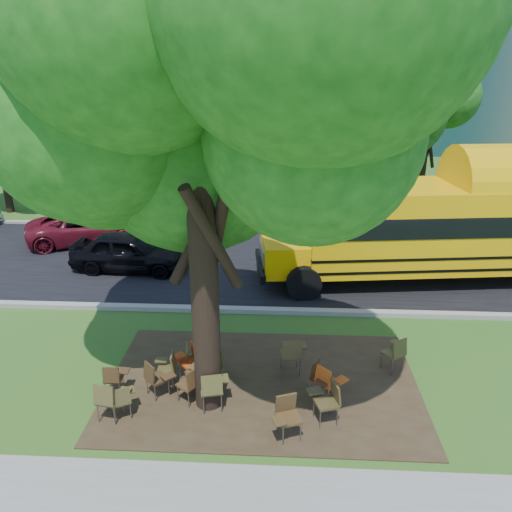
# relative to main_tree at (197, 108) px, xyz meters

# --- Properties ---
(ground) EXTENTS (160.00, 160.00, 0.00)m
(ground) POSITION_rel_main_tree_xyz_m (0.12, 1.26, -6.13)
(ground) COLOR #26561B
(ground) RESTS_ON ground
(dirt_patch) EXTENTS (7.00, 4.50, 0.03)m
(dirt_patch) POSITION_rel_main_tree_xyz_m (1.12, 0.76, -6.11)
(dirt_patch) COLOR #382819
(dirt_patch) RESTS_ON ground
(asphalt_road) EXTENTS (80.00, 8.00, 0.04)m
(asphalt_road) POSITION_rel_main_tree_xyz_m (0.12, 8.26, -6.11)
(asphalt_road) COLOR black
(asphalt_road) RESTS_ON ground
(kerb_near) EXTENTS (80.00, 0.25, 0.14)m
(kerb_near) POSITION_rel_main_tree_xyz_m (0.12, 4.26, -6.06)
(kerb_near) COLOR gray
(kerb_near) RESTS_ON ground
(kerb_far) EXTENTS (80.00, 0.25, 0.14)m
(kerb_far) POSITION_rel_main_tree_xyz_m (0.12, 12.36, -6.06)
(kerb_far) COLOR gray
(kerb_far) RESTS_ON ground
(building_main) EXTENTS (38.00, 16.00, 22.00)m
(building_main) POSITION_rel_main_tree_xyz_m (-7.88, 37.26, 4.87)
(building_main) COLOR slate
(building_main) RESTS_ON ground
(bg_tree_2) EXTENTS (4.80, 4.80, 6.62)m
(bg_tree_2) POSITION_rel_main_tree_xyz_m (-4.88, 17.26, -1.92)
(bg_tree_2) COLOR black
(bg_tree_2) RESTS_ON ground
(bg_tree_3) EXTENTS (5.60, 5.60, 7.84)m
(bg_tree_3) POSITION_rel_main_tree_xyz_m (8.12, 15.26, -1.10)
(bg_tree_3) COLOR black
(bg_tree_3) RESTS_ON ground
(main_tree) EXTENTS (7.20, 7.20, 9.75)m
(main_tree) POSITION_rel_main_tree_xyz_m (0.00, 0.00, 0.00)
(main_tree) COLOR black
(main_tree) RESTS_ON ground
(school_bus) EXTENTS (13.49, 4.41, 3.24)m
(school_bus) POSITION_rel_main_tree_xyz_m (8.03, 7.24, -4.25)
(school_bus) COLOR #F4B307
(school_bus) RESTS_ON ground
(chair_0) EXTENTS (0.67, 0.54, 0.92)m
(chair_0) POSITION_rel_main_tree_xyz_m (-1.92, -0.65, -5.56)
(chair_0) COLOR brown
(chair_0) RESTS_ON ground
(chair_1) EXTENTS (0.75, 0.59, 0.87)m
(chair_1) POSITION_rel_main_tree_xyz_m (-1.17, 0.16, -5.59)
(chair_1) COLOR #442D18
(chair_1) RESTS_ON ground
(chair_2) EXTENTS (0.58, 0.74, 0.86)m
(chair_2) POSITION_rel_main_tree_xyz_m (-0.38, 0.03, -5.60)
(chair_2) COLOR #4D361B
(chair_2) RESTS_ON ground
(chair_3) EXTENTS (0.78, 0.61, 0.95)m
(chair_3) POSITION_rel_main_tree_xyz_m (-0.03, 0.55, -5.54)
(chair_3) COLOR #49451F
(chair_3) RESTS_ON ground
(chair_4) EXTENTS (0.64, 0.67, 0.94)m
(chair_4) POSITION_rel_main_tree_xyz_m (0.12, -0.21, -5.55)
(chair_4) COLOR brown
(chair_4) RESTS_ON ground
(chair_5) EXTENTS (0.62, 0.69, 0.91)m
(chair_5) POSITION_rel_main_tree_xyz_m (1.65, -0.93, -5.57)
(chair_5) COLOR #4F381C
(chair_5) RESTS_ON ground
(chair_6) EXTENTS (0.69, 0.64, 0.93)m
(chair_6) POSITION_rel_main_tree_xyz_m (2.49, -0.42, -5.55)
(chair_6) COLOR #463C1E
(chair_6) RESTS_ON ground
(chair_7) EXTENTS (0.74, 0.59, 0.87)m
(chair_7) POSITION_rel_main_tree_xyz_m (2.53, 0.23, -5.60)
(chair_7) COLOR #CD5315
(chair_7) RESTS_ON ground
(chair_8) EXTENTS (0.53, 0.55, 0.84)m
(chair_8) POSITION_rel_main_tree_xyz_m (-0.99, 0.58, -5.61)
(chair_8) COLOR #4B4320
(chair_8) RESTS_ON ground
(chair_9) EXTENTS (0.77, 0.61, 0.90)m
(chair_9) POSITION_rel_main_tree_xyz_m (-0.52, 0.89, -5.57)
(chair_9) COLOR #BE3E14
(chair_9) RESTS_ON ground
(chair_10) EXTENTS (0.56, 0.53, 0.79)m
(chair_10) POSITION_rel_main_tree_xyz_m (-0.54, 1.07, -5.64)
(chair_10) COLOR brown
(chair_10) RESTS_ON ground
(chair_11) EXTENTS (0.65, 0.66, 0.97)m
(chair_11) POSITION_rel_main_tree_xyz_m (1.79, 1.18, -5.53)
(chair_11) COLOR #4E4222
(chair_11) RESTS_ON ground
(chair_12) EXTENTS (0.58, 0.73, 0.87)m
(chair_12) POSITION_rel_main_tree_xyz_m (2.34, 0.37, -5.59)
(chair_12) COLOR #492E1A
(chair_12) RESTS_ON ground
(chair_13) EXTENTS (0.60, 0.75, 0.90)m
(chair_13) POSITION_rel_main_tree_xyz_m (4.22, 1.45, -5.57)
(chair_13) COLOR #4F4822
(chair_13) RESTS_ON ground
(chair_14) EXTENTS (0.53, 0.64, 0.79)m
(chair_14) POSITION_rel_main_tree_xyz_m (-1.69, -0.57, -5.64)
(chair_14) COLOR brown
(chair_14) RESTS_ON ground
(chair_15) EXTENTS (0.50, 0.47, 0.77)m
(chair_15) POSITION_rel_main_tree_xyz_m (-2.10, 0.19, -5.65)
(chair_15) COLOR #442E18
(chair_15) RESTS_ON ground
(black_car) EXTENTS (4.15, 1.91, 1.38)m
(black_car) POSITION_rel_main_tree_xyz_m (-3.81, 7.26, -5.44)
(black_car) COLOR black
(black_car) RESTS_ON ground
(bg_car_red) EXTENTS (5.11, 3.72, 1.29)m
(bg_car_red) POSITION_rel_main_tree_xyz_m (-6.40, 10.09, -5.48)
(bg_car_red) COLOR maroon
(bg_car_red) RESTS_ON ground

